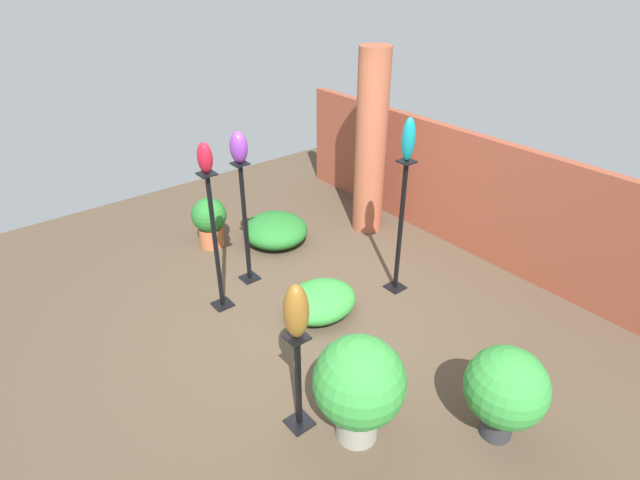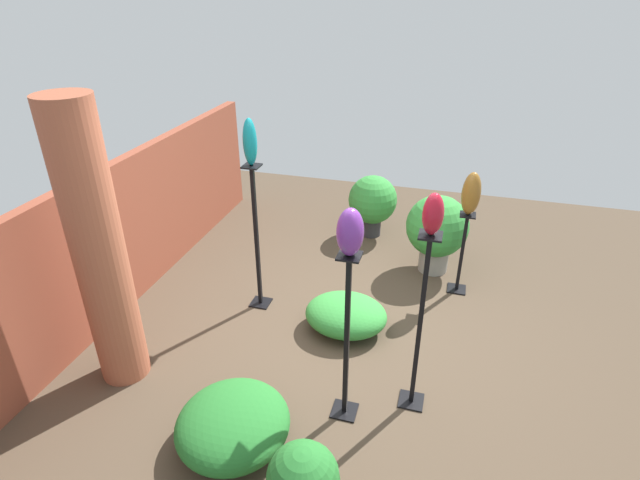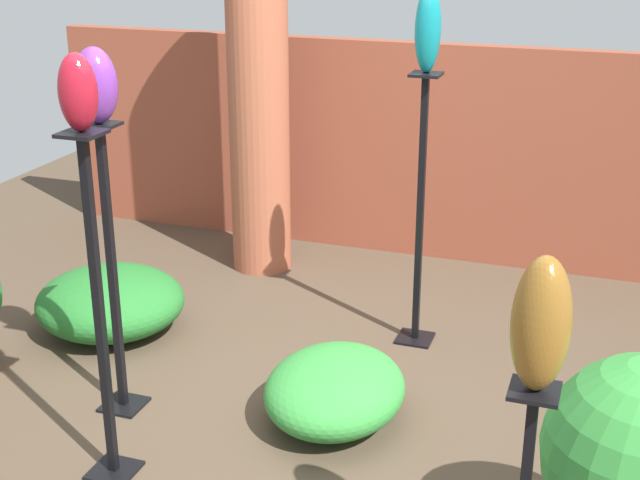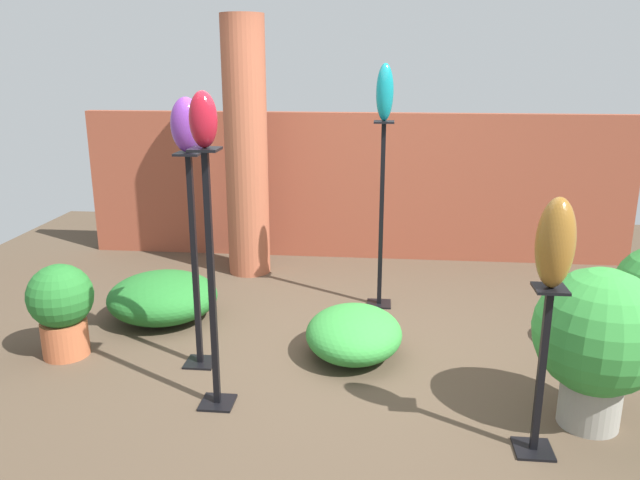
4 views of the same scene
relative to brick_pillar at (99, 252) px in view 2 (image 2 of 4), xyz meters
The scene contains 15 objects.
ground_plane 2.32m from the brick_pillar, 59.99° to the right, with size 8.00×8.00×0.00m, color #4C3D2D.
brick_wall_back 1.25m from the brick_pillar, 31.55° to the left, with size 5.60×0.12×1.50m, color brown.
brick_pillar is the anchor object (origin of this frame).
pedestal_bronze 3.56m from the brick_pillar, 52.50° to the right, with size 0.20×0.20×0.93m.
pedestal_ruby 2.53m from the brick_pillar, 82.60° to the right, with size 0.20×0.20×1.55m.
pedestal_violet 2.03m from the brick_pillar, 88.03° to the right, with size 0.20×0.20×1.45m.
pedestal_teal 1.56m from the brick_pillar, 30.67° to the right, with size 0.20×0.20×1.55m.
art_vase_bronze 3.47m from the brick_pillar, 52.50° to the right, with size 0.19×0.19×0.45m, color brown.
art_vase_ruby 2.53m from the brick_pillar, 82.60° to the right, with size 0.15×0.14×0.30m, color maroon.
art_vase_violet 2.00m from the brick_pillar, 88.03° to the right, with size 0.20×0.18×0.34m, color #6B2D8C.
art_vase_teal 1.59m from the brick_pillar, 30.67° to the right, with size 0.14×0.13×0.44m, color #0F727A.
potted_plant_front_right 3.62m from the brick_pillar, 26.64° to the right, with size 0.63×0.63×0.82m.
potted_plant_mid_left 3.56m from the brick_pillar, 44.76° to the right, with size 0.71×0.71×0.93m.
foliage_bed_east 1.66m from the brick_pillar, 109.69° to the right, with size 0.87×0.84×0.37m, color #236B28.
foliage_bed_west 2.30m from the brick_pillar, 57.29° to the right, with size 0.67×0.80×0.33m, color #338C38.
Camera 2 is at (-3.75, -0.84, 3.10)m, focal length 28.00 mm.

